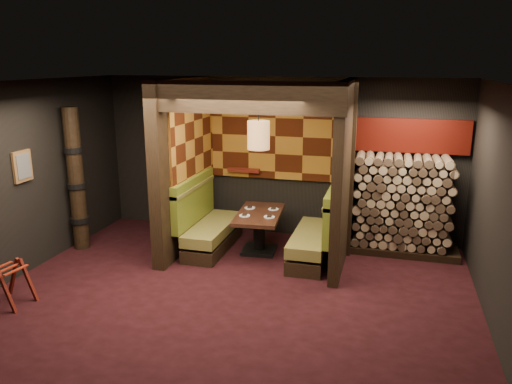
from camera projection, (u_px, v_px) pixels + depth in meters
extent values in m
cube|color=black|center=(231.00, 298.00, 6.79)|extent=(6.50, 5.50, 0.02)
cube|color=black|center=(228.00, 82.00, 6.05)|extent=(6.50, 5.50, 0.02)
cube|color=black|center=(277.00, 157.00, 8.99)|extent=(6.50, 0.02, 2.85)
cube|color=black|center=(116.00, 287.00, 3.85)|extent=(6.50, 0.02, 2.85)
cube|color=black|center=(17.00, 181.00, 7.26)|extent=(0.02, 5.50, 2.85)
cube|color=black|center=(505.00, 217.00, 5.58)|extent=(0.02, 5.50, 2.85)
cube|color=black|center=(184.00, 165.00, 8.31)|extent=(0.20, 2.20, 2.85)
cube|color=black|center=(344.00, 174.00, 7.67)|extent=(0.15, 2.10, 2.85)
cube|color=black|center=(243.00, 98.00, 6.77)|extent=(2.85, 0.18, 0.44)
cube|color=#A76C21|center=(276.00, 136.00, 8.85)|extent=(2.40, 0.06, 1.55)
cube|color=#A76C21|center=(193.00, 139.00, 8.33)|extent=(0.04, 1.85, 1.45)
cube|color=maroon|center=(244.00, 170.00, 9.11)|extent=(0.60, 0.12, 0.07)
cube|color=black|center=(213.00, 242.00, 8.51)|extent=(0.55, 1.60, 0.22)
cube|color=olive|center=(213.00, 229.00, 8.45)|extent=(0.55, 1.60, 0.18)
cube|color=#676816|center=(194.00, 205.00, 8.44)|extent=(0.12, 1.60, 0.78)
cube|color=olive|center=(193.00, 185.00, 8.35)|extent=(0.15, 1.60, 0.06)
cube|color=black|center=(311.00, 252.00, 8.08)|extent=(0.55, 1.60, 0.22)
cube|color=olive|center=(311.00, 238.00, 8.02)|extent=(0.55, 1.60, 0.18)
cube|color=#676816|center=(333.00, 216.00, 7.83)|extent=(0.12, 1.60, 0.78)
cube|color=olive|center=(334.00, 195.00, 7.74)|extent=(0.15, 1.60, 0.06)
cube|color=black|center=(259.00, 250.00, 8.40)|extent=(0.60, 0.60, 0.06)
cylinder|color=black|center=(259.00, 234.00, 8.33)|extent=(0.20, 0.20, 0.62)
cube|color=#3B2014|center=(259.00, 214.00, 8.25)|extent=(0.81, 1.35, 0.06)
cylinder|color=white|center=(245.00, 216.00, 8.06)|extent=(0.18, 0.18, 0.01)
cube|color=black|center=(245.00, 215.00, 8.06)|extent=(0.08, 0.12, 0.02)
cylinder|color=white|center=(269.00, 217.00, 7.99)|extent=(0.18, 0.18, 0.01)
cube|color=black|center=(269.00, 216.00, 7.99)|extent=(0.08, 0.12, 0.02)
cylinder|color=white|center=(250.00, 208.00, 8.48)|extent=(0.18, 0.18, 0.01)
cube|color=black|center=(250.00, 207.00, 8.48)|extent=(0.08, 0.12, 0.02)
cylinder|color=white|center=(273.00, 209.00, 8.41)|extent=(0.18, 0.18, 0.01)
cube|color=black|center=(273.00, 208.00, 8.41)|extent=(0.08, 0.12, 0.02)
cylinder|color=#AE7945|center=(259.00, 135.00, 7.86)|extent=(0.35, 0.35, 0.45)
sphere|color=#FFC672|center=(259.00, 135.00, 7.86)|extent=(0.18, 0.18, 0.18)
cylinder|color=black|center=(259.00, 100.00, 7.72)|extent=(0.02, 0.02, 0.65)
cube|color=brown|center=(22.00, 166.00, 7.29)|extent=(0.04, 0.36, 0.46)
cube|color=#3F3F3F|center=(24.00, 166.00, 7.28)|extent=(0.01, 0.27, 0.36)
cube|color=#4D110A|center=(7.00, 292.00, 6.34)|extent=(0.28, 0.08, 0.61)
cube|color=#4D110A|center=(13.00, 277.00, 6.76)|extent=(0.28, 0.08, 0.61)
cube|color=#4D110A|center=(29.00, 281.00, 6.65)|extent=(0.28, 0.08, 0.61)
cube|color=maroon|center=(0.00, 267.00, 6.55)|extent=(0.09, 0.38, 0.02)
cube|color=maroon|center=(8.00, 268.00, 6.49)|extent=(0.09, 0.38, 0.02)
cube|color=maroon|center=(16.00, 270.00, 6.44)|extent=(0.09, 0.38, 0.02)
cylinder|color=black|center=(76.00, 180.00, 8.29)|extent=(0.26, 0.26, 2.40)
cylinder|color=black|center=(80.00, 220.00, 8.47)|extent=(0.31, 0.31, 0.09)
cylinder|color=black|center=(77.00, 185.00, 8.31)|extent=(0.31, 0.31, 0.09)
cylinder|color=black|center=(73.00, 150.00, 8.16)|extent=(0.31, 0.31, 0.09)
cube|color=black|center=(404.00, 249.00, 8.37)|extent=(1.73, 0.70, 0.12)
cube|color=brown|center=(407.00, 202.00, 8.16)|extent=(1.73, 0.70, 1.52)
cube|color=maroon|center=(412.00, 136.00, 8.21)|extent=(1.83, 0.10, 0.56)
cube|color=black|center=(352.00, 171.00, 7.89)|extent=(0.08, 0.08, 2.85)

